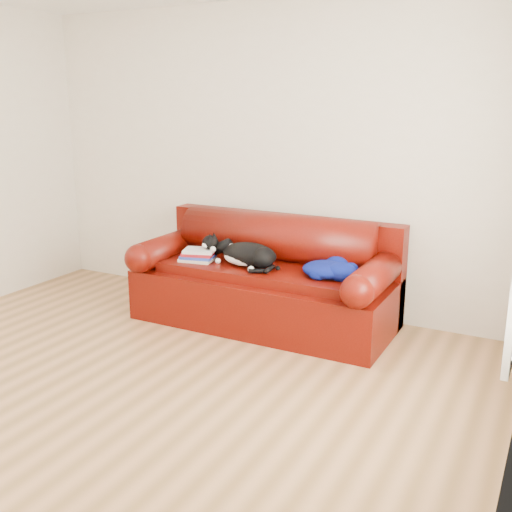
% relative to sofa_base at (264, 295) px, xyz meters
% --- Properties ---
extents(ground, '(4.50, 4.50, 0.00)m').
position_rel_sofa_base_xyz_m(ground, '(-0.25, -1.49, -0.24)').
color(ground, brown).
rests_on(ground, ground).
extents(room_shell, '(4.52, 4.02, 2.61)m').
position_rel_sofa_base_xyz_m(room_shell, '(-0.13, -1.48, 1.43)').
color(room_shell, beige).
rests_on(room_shell, ground).
extents(sofa_base, '(2.10, 0.90, 0.50)m').
position_rel_sofa_base_xyz_m(sofa_base, '(0.00, 0.00, 0.00)').
color(sofa_base, '#3C0402').
rests_on(sofa_base, ground).
extents(sofa_back, '(2.10, 1.01, 0.88)m').
position_rel_sofa_base_xyz_m(sofa_back, '(0.00, 0.24, 0.30)').
color(sofa_back, '#3C0402').
rests_on(sofa_back, ground).
extents(book_stack, '(0.30, 0.26, 0.10)m').
position_rel_sofa_base_xyz_m(book_stack, '(-0.54, -0.14, 0.31)').
color(book_stack, beige).
rests_on(book_stack, sofa_base).
extents(cat, '(0.64, 0.38, 0.24)m').
position_rel_sofa_base_xyz_m(cat, '(-0.10, -0.10, 0.36)').
color(cat, black).
rests_on(cat, sofa_base).
extents(blanket, '(0.46, 0.37, 0.14)m').
position_rel_sofa_base_xyz_m(blanket, '(0.58, -0.06, 0.32)').
color(blanket, '#07024A').
rests_on(blanket, sofa_base).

